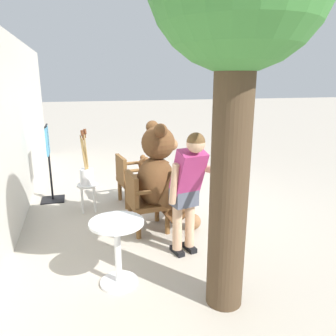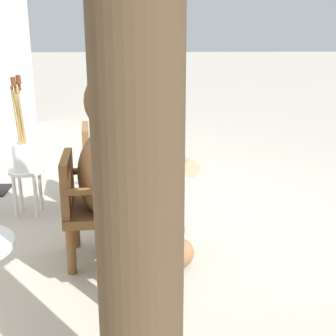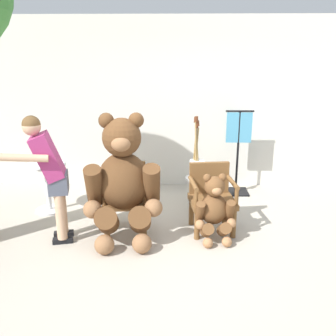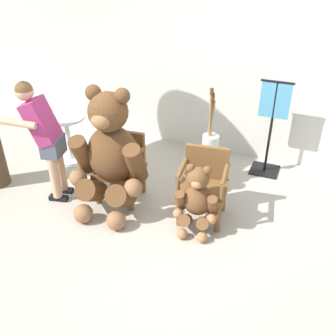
{
  "view_description": "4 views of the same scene",
  "coord_description": "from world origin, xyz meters",
  "px_view_note": "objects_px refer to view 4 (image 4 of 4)",
  "views": [
    {
      "loc": [
        -4.85,
        1.44,
        2.11
      ],
      "look_at": [
        -0.39,
        0.19,
        0.86
      ],
      "focal_mm": 35.0,
      "sensor_mm": 36.0,
      "label": 1
    },
    {
      "loc": [
        -3.99,
        0.12,
        1.8
      ],
      "look_at": [
        0.04,
        -0.03,
        0.57
      ],
      "focal_mm": 50.0,
      "sensor_mm": 36.0,
      "label": 2
    },
    {
      "loc": [
        0.1,
        -3.91,
        2.22
      ],
      "look_at": [
        -0.01,
        0.34,
        0.91
      ],
      "focal_mm": 40.0,
      "sensor_mm": 36.0,
      "label": 3
    },
    {
      "loc": [
        1.58,
        -2.99,
        2.88
      ],
      "look_at": [
        0.13,
        0.5,
        0.62
      ],
      "focal_mm": 40.0,
      "sensor_mm": 36.0,
      "label": 4
    }
  ],
  "objects_px": {
    "white_stool": "(209,160)",
    "clothing_display_stand": "(271,126)",
    "teddy_bear_large": "(110,153)",
    "brush_bucket": "(210,140)",
    "round_side_table": "(68,134)",
    "wooden_chair_left": "(121,165)",
    "person_visitor": "(44,133)",
    "wooden_chair_right": "(204,183)",
    "teddy_bear_small": "(197,200)"
  },
  "relations": [
    {
      "from": "white_stool",
      "to": "clothing_display_stand",
      "type": "height_order",
      "value": "clothing_display_stand"
    },
    {
      "from": "wooden_chair_right",
      "to": "teddy_bear_large",
      "type": "relative_size",
      "value": 0.55
    },
    {
      "from": "teddy_bear_large",
      "to": "clothing_display_stand",
      "type": "distance_m",
      "value": 2.29
    },
    {
      "from": "round_side_table",
      "to": "wooden_chair_right",
      "type": "bearing_deg",
      "value": -12.77
    },
    {
      "from": "teddy_bear_large",
      "to": "white_stool",
      "type": "xyz_separation_m",
      "value": [
        0.94,
        1.01,
        -0.41
      ]
    },
    {
      "from": "brush_bucket",
      "to": "wooden_chair_right",
      "type": "bearing_deg",
      "value": -78.29
    },
    {
      "from": "teddy_bear_large",
      "to": "person_visitor",
      "type": "distance_m",
      "value": 0.87
    },
    {
      "from": "teddy_bear_large",
      "to": "round_side_table",
      "type": "height_order",
      "value": "teddy_bear_large"
    },
    {
      "from": "person_visitor",
      "to": "brush_bucket",
      "type": "xyz_separation_m",
      "value": [
        1.79,
        1.11,
        -0.27
      ]
    },
    {
      "from": "clothing_display_stand",
      "to": "brush_bucket",
      "type": "bearing_deg",
      "value": -138.5
    },
    {
      "from": "wooden_chair_left",
      "to": "round_side_table",
      "type": "relative_size",
      "value": 1.19
    },
    {
      "from": "wooden_chair_right",
      "to": "round_side_table",
      "type": "relative_size",
      "value": 1.19
    },
    {
      "from": "teddy_bear_large",
      "to": "teddy_bear_small",
      "type": "bearing_deg",
      "value": -1.11
    },
    {
      "from": "person_visitor",
      "to": "white_stool",
      "type": "relative_size",
      "value": 3.38
    },
    {
      "from": "wooden_chair_right",
      "to": "white_stool",
      "type": "relative_size",
      "value": 1.87
    },
    {
      "from": "wooden_chair_left",
      "to": "white_stool",
      "type": "distance_m",
      "value": 1.21
    },
    {
      "from": "round_side_table",
      "to": "person_visitor",
      "type": "bearing_deg",
      "value": -67.65
    },
    {
      "from": "white_stool",
      "to": "clothing_display_stand",
      "type": "relative_size",
      "value": 0.34
    },
    {
      "from": "wooden_chair_right",
      "to": "teddy_bear_small",
      "type": "height_order",
      "value": "wooden_chair_right"
    },
    {
      "from": "teddy_bear_large",
      "to": "teddy_bear_small",
      "type": "xyz_separation_m",
      "value": [
        1.11,
        -0.02,
        -0.35
      ]
    },
    {
      "from": "white_stool",
      "to": "brush_bucket",
      "type": "relative_size",
      "value": 0.51
    },
    {
      "from": "wooden_chair_left",
      "to": "person_visitor",
      "type": "xyz_separation_m",
      "value": [
        -0.83,
        -0.37,
        0.46
      ]
    },
    {
      "from": "white_stool",
      "to": "teddy_bear_small",
      "type": "bearing_deg",
      "value": -80.9
    },
    {
      "from": "teddy_bear_large",
      "to": "wooden_chair_left",
      "type": "bearing_deg",
      "value": 92.7
    },
    {
      "from": "wooden_chair_left",
      "to": "clothing_display_stand",
      "type": "relative_size",
      "value": 0.63
    },
    {
      "from": "wooden_chair_left",
      "to": "round_side_table",
      "type": "bearing_deg",
      "value": 156.47
    },
    {
      "from": "person_visitor",
      "to": "clothing_display_stand",
      "type": "xyz_separation_m",
      "value": [
        2.47,
        1.72,
        -0.2
      ]
    },
    {
      "from": "person_visitor",
      "to": "round_side_table",
      "type": "distance_m",
      "value": 1.07
    },
    {
      "from": "wooden_chair_left",
      "to": "brush_bucket",
      "type": "relative_size",
      "value": 0.94
    },
    {
      "from": "teddy_bear_large",
      "to": "clothing_display_stand",
      "type": "bearing_deg",
      "value": 44.79
    },
    {
      "from": "wooden_chair_left",
      "to": "round_side_table",
      "type": "height_order",
      "value": "wooden_chair_left"
    },
    {
      "from": "wooden_chair_left",
      "to": "person_visitor",
      "type": "relative_size",
      "value": 0.55
    },
    {
      "from": "wooden_chair_right",
      "to": "person_visitor",
      "type": "xyz_separation_m",
      "value": [
        -1.94,
        -0.37,
        0.46
      ]
    },
    {
      "from": "wooden_chair_left",
      "to": "person_visitor",
      "type": "height_order",
      "value": "person_visitor"
    },
    {
      "from": "round_side_table",
      "to": "clothing_display_stand",
      "type": "xyz_separation_m",
      "value": [
        2.84,
        0.83,
        0.27
      ]
    },
    {
      "from": "wooden_chair_left",
      "to": "teddy_bear_small",
      "type": "relative_size",
      "value": 1.03
    },
    {
      "from": "brush_bucket",
      "to": "clothing_display_stand",
      "type": "xyz_separation_m",
      "value": [
        0.69,
        0.61,
        0.07
      ]
    },
    {
      "from": "round_side_table",
      "to": "teddy_bear_large",
      "type": "bearing_deg",
      "value": -33.0
    },
    {
      "from": "wooden_chair_left",
      "to": "teddy_bear_large",
      "type": "distance_m",
      "value": 0.4
    },
    {
      "from": "teddy_bear_large",
      "to": "teddy_bear_small",
      "type": "relative_size",
      "value": 1.86
    },
    {
      "from": "teddy_bear_large",
      "to": "brush_bucket",
      "type": "distance_m",
      "value": 1.38
    },
    {
      "from": "person_visitor",
      "to": "teddy_bear_large",
      "type": "bearing_deg",
      "value": 7.04
    },
    {
      "from": "teddy_bear_large",
      "to": "person_visitor",
      "type": "bearing_deg",
      "value": -172.96
    },
    {
      "from": "round_side_table",
      "to": "brush_bucket",
      "type": "bearing_deg",
      "value": 5.83
    },
    {
      "from": "teddy_bear_small",
      "to": "wooden_chair_left",
      "type": "bearing_deg",
      "value": 165.66
    },
    {
      "from": "person_visitor",
      "to": "clothing_display_stand",
      "type": "distance_m",
      "value": 3.02
    },
    {
      "from": "wooden_chair_right",
      "to": "brush_bucket",
      "type": "height_order",
      "value": "brush_bucket"
    },
    {
      "from": "white_stool",
      "to": "brush_bucket",
      "type": "bearing_deg",
      "value": 166.52
    },
    {
      "from": "white_stool",
      "to": "clothing_display_stand",
      "type": "distance_m",
      "value": 0.99
    },
    {
      "from": "wooden_chair_left",
      "to": "white_stool",
      "type": "xyz_separation_m",
      "value": [
        0.96,
        0.74,
        -0.11
      ]
    }
  ]
}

